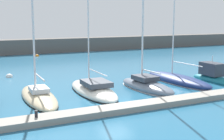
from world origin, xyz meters
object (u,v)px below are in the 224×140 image
at_px(sailboat_navy_sixth, 177,79).
at_px(motorboat_teal_seventh, 215,77).
at_px(sailboat_ivory_fourth, 93,90).
at_px(mooring_buoy_orange, 37,56).
at_px(sailboat_sand_third, 39,95).
at_px(dock_bollard, 36,114).
at_px(mooring_buoy_white, 9,77).
at_px(sailboat_slate_fifth, 146,85).

distance_m(sailboat_navy_sixth, motorboat_teal_seventh, 4.18).
distance_m(sailboat_ivory_fourth, mooring_buoy_orange, 30.08).
relative_size(sailboat_sand_third, dock_bollard, 42.85).
distance_m(sailboat_navy_sixth, dock_bollard, 17.59).
bearing_deg(dock_bollard, motorboat_teal_seventh, 14.51).
bearing_deg(mooring_buoy_white, motorboat_teal_seventh, -32.20).
bearing_deg(sailboat_ivory_fourth, motorboat_teal_seventh, -91.43).
bearing_deg(sailboat_slate_fifth, mooring_buoy_orange, 2.73).
bearing_deg(sailboat_navy_sixth, mooring_buoy_orange, 13.30).
xyz_separation_m(sailboat_sand_third, sailboat_slate_fifth, (10.00, -0.94, 0.07)).
bearing_deg(mooring_buoy_white, sailboat_sand_third, -86.57).
bearing_deg(sailboat_slate_fifth, dock_bollard, 111.09).
bearing_deg(sailboat_navy_sixth, dock_bollard, 110.27).
height_order(mooring_buoy_white, mooring_buoy_orange, mooring_buoy_white).
distance_m(sailboat_ivory_fourth, sailboat_slate_fifth, 5.17).
bearing_deg(sailboat_sand_third, sailboat_navy_sixth, -86.18).
xyz_separation_m(sailboat_ivory_fourth, sailboat_navy_sixth, (9.81, 0.45, 0.01)).
bearing_deg(motorboat_teal_seventh, sailboat_sand_third, 89.35).
bearing_deg(dock_bollard, mooring_buoy_white, 86.97).
bearing_deg(motorboat_teal_seventh, sailboat_slate_fifth, 92.39).
xyz_separation_m(sailboat_navy_sixth, motorboat_teal_seventh, (3.97, -1.30, 0.14)).
relative_size(sailboat_sand_third, mooring_buoy_orange, 26.34).
bearing_deg(mooring_buoy_white, dock_bollard, -93.03).
relative_size(sailboat_sand_third, sailboat_slate_fifth, 1.30).
distance_m(sailboat_sand_third, sailboat_slate_fifth, 10.05).
height_order(sailboat_sand_third, mooring_buoy_orange, sailboat_sand_third).
relative_size(sailboat_slate_fifth, dock_bollard, 32.94).
relative_size(sailboat_slate_fifth, sailboat_navy_sixth, 0.90).
relative_size(sailboat_sand_third, mooring_buoy_white, 23.19).
xyz_separation_m(mooring_buoy_white, dock_bollard, (-0.92, -17.45, 0.65)).
distance_m(sailboat_sand_third, sailboat_navy_sixth, 14.73).
bearing_deg(sailboat_sand_third, mooring_buoy_orange, -10.61).
bearing_deg(sailboat_slate_fifth, motorboat_teal_seventh, -92.82).
height_order(sailboat_navy_sixth, motorboat_teal_seventh, sailboat_navy_sixth).
distance_m(mooring_buoy_white, dock_bollard, 17.49).
distance_m(sailboat_sand_third, mooring_buoy_white, 11.32).
distance_m(sailboat_sand_third, dock_bollard, 6.37).
bearing_deg(mooring_buoy_white, sailboat_slate_fifth, -48.89).
height_order(sailboat_sand_third, mooring_buoy_white, sailboat_sand_third).
relative_size(motorboat_teal_seventh, mooring_buoy_orange, 10.07).
bearing_deg(mooring_buoy_white, sailboat_ivory_fourth, -63.79).
bearing_deg(dock_bollard, sailboat_navy_sixth, 21.87).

